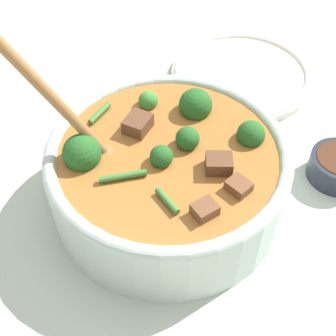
{
  "coord_description": "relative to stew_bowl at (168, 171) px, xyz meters",
  "views": [
    {
      "loc": [
        -0.16,
        0.33,
        0.46
      ],
      "look_at": [
        0.0,
        0.0,
        0.06
      ],
      "focal_mm": 50.0,
      "sensor_mm": 36.0,
      "label": 1
    }
  ],
  "objects": [
    {
      "name": "ground_plane",
      "position": [
        -0.0,
        0.0,
        -0.05
      ],
      "size": [
        4.0,
        4.0,
        0.0
      ],
      "primitive_type": "plane",
      "color": "#ADBCAD"
    },
    {
      "name": "stew_bowl",
      "position": [
        0.0,
        0.0,
        0.0
      ],
      "size": [
        0.31,
        0.28,
        0.27
      ],
      "color": "#B2C6BC",
      "rests_on": "ground_plane"
    },
    {
      "name": "empty_plate",
      "position": [
        -0.0,
        -0.28,
        -0.05
      ],
      "size": [
        0.23,
        0.23,
        0.02
      ],
      "color": "silver",
      "rests_on": "ground_plane"
    }
  ]
}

